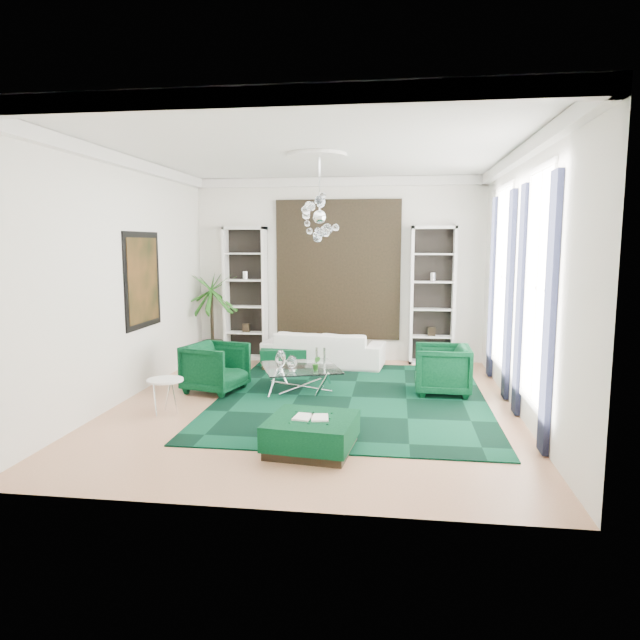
# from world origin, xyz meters

# --- Properties ---
(floor) EXTENTS (6.00, 7.00, 0.02)m
(floor) POSITION_xyz_m (0.00, 0.00, -0.01)
(floor) COLOR tan
(floor) RESTS_ON ground
(ceiling) EXTENTS (6.00, 7.00, 0.02)m
(ceiling) POSITION_xyz_m (0.00, 0.00, 3.81)
(ceiling) COLOR white
(ceiling) RESTS_ON ground
(wall_back) EXTENTS (6.00, 0.02, 3.80)m
(wall_back) POSITION_xyz_m (0.00, 3.51, 1.90)
(wall_back) COLOR white
(wall_back) RESTS_ON ground
(wall_front) EXTENTS (6.00, 0.02, 3.80)m
(wall_front) POSITION_xyz_m (0.00, -3.51, 1.90)
(wall_front) COLOR white
(wall_front) RESTS_ON ground
(wall_left) EXTENTS (0.02, 7.00, 3.80)m
(wall_left) POSITION_xyz_m (-3.01, 0.00, 1.90)
(wall_left) COLOR white
(wall_left) RESTS_ON ground
(wall_right) EXTENTS (0.02, 7.00, 3.80)m
(wall_right) POSITION_xyz_m (3.01, 0.00, 1.90)
(wall_right) COLOR white
(wall_right) RESTS_ON ground
(crown_molding) EXTENTS (6.00, 7.00, 0.18)m
(crown_molding) POSITION_xyz_m (0.00, 0.00, 3.70)
(crown_molding) COLOR white
(crown_molding) RESTS_ON ceiling
(ceiling_medallion) EXTENTS (0.90, 0.90, 0.05)m
(ceiling_medallion) POSITION_xyz_m (0.00, 0.30, 3.77)
(ceiling_medallion) COLOR white
(ceiling_medallion) RESTS_ON ceiling
(tapestry) EXTENTS (2.50, 0.06, 2.80)m
(tapestry) POSITION_xyz_m (0.00, 3.46, 1.90)
(tapestry) COLOR black
(tapestry) RESTS_ON wall_back
(shelving_left) EXTENTS (0.90, 0.38, 2.80)m
(shelving_left) POSITION_xyz_m (-1.95, 3.31, 1.40)
(shelving_left) COLOR white
(shelving_left) RESTS_ON floor
(shelving_right) EXTENTS (0.90, 0.38, 2.80)m
(shelving_right) POSITION_xyz_m (1.95, 3.31, 1.40)
(shelving_right) COLOR white
(shelving_right) RESTS_ON floor
(painting) EXTENTS (0.04, 1.30, 1.60)m
(painting) POSITION_xyz_m (-2.97, 0.60, 1.85)
(painting) COLOR black
(painting) RESTS_ON wall_left
(window_near) EXTENTS (0.03, 1.10, 2.90)m
(window_near) POSITION_xyz_m (2.99, -0.90, 1.90)
(window_near) COLOR white
(window_near) RESTS_ON wall_right
(curtain_near_a) EXTENTS (0.07, 0.30, 3.25)m
(curtain_near_a) POSITION_xyz_m (2.96, -1.68, 1.65)
(curtain_near_a) COLOR black
(curtain_near_a) RESTS_ON floor
(curtain_near_b) EXTENTS (0.07, 0.30, 3.25)m
(curtain_near_b) POSITION_xyz_m (2.96, -0.12, 1.65)
(curtain_near_b) COLOR black
(curtain_near_b) RESTS_ON floor
(window_far) EXTENTS (0.03, 1.10, 2.90)m
(window_far) POSITION_xyz_m (2.99, 1.50, 1.90)
(window_far) COLOR white
(window_far) RESTS_ON wall_right
(curtain_far_a) EXTENTS (0.07, 0.30, 3.25)m
(curtain_far_a) POSITION_xyz_m (2.96, 0.72, 1.65)
(curtain_far_a) COLOR black
(curtain_far_a) RESTS_ON floor
(curtain_far_b) EXTENTS (0.07, 0.30, 3.25)m
(curtain_far_b) POSITION_xyz_m (2.96, 2.28, 1.65)
(curtain_far_b) COLOR black
(curtain_far_b) RESTS_ON floor
(rug) EXTENTS (4.20, 5.00, 0.02)m
(rug) POSITION_xyz_m (0.54, 0.45, 0.01)
(rug) COLOR black
(rug) RESTS_ON floor
(sofa) EXTENTS (2.48, 1.18, 0.70)m
(sofa) POSITION_xyz_m (-0.21, 2.79, 0.35)
(sofa) COLOR white
(sofa) RESTS_ON floor
(armchair_left) EXTENTS (1.09, 1.08, 0.81)m
(armchair_left) POSITION_xyz_m (-1.74, 0.56, 0.41)
(armchair_left) COLOR black
(armchair_left) RESTS_ON floor
(armchair_right) EXTENTS (0.91, 0.89, 0.81)m
(armchair_right) POSITION_xyz_m (1.98, 0.90, 0.41)
(armchair_right) COLOR black
(armchair_right) RESTS_ON floor
(coffee_table) EXTENTS (1.54, 1.54, 0.41)m
(coffee_table) POSITION_xyz_m (-0.35, 0.78, 0.21)
(coffee_table) COLOR white
(coffee_table) RESTS_ON floor
(ottoman_side) EXTENTS (1.04, 1.04, 0.40)m
(ottoman_side) POSITION_xyz_m (-1.00, 2.63, 0.20)
(ottoman_side) COLOR black
(ottoman_side) RESTS_ON floor
(ottoman_front) EXTENTS (1.11, 1.11, 0.40)m
(ottoman_front) POSITION_xyz_m (0.24, -1.93, 0.20)
(ottoman_front) COLOR black
(ottoman_front) RESTS_ON floor
(book) EXTENTS (0.42, 0.28, 0.03)m
(book) POSITION_xyz_m (0.24, -1.93, 0.42)
(book) COLOR white
(book) RESTS_ON ottoman_front
(side_table) EXTENTS (0.66, 0.66, 0.50)m
(side_table) POSITION_xyz_m (-2.08, -0.74, 0.25)
(side_table) COLOR white
(side_table) RESTS_ON floor
(palm) EXTENTS (1.61, 1.61, 2.40)m
(palm) POSITION_xyz_m (-2.65, 3.15, 1.20)
(palm) COLOR #23601B
(palm) RESTS_ON floor
(chandelier) EXTENTS (1.02, 1.02, 0.72)m
(chandelier) POSITION_xyz_m (0.05, 0.18, 2.85)
(chandelier) COLOR white
(chandelier) RESTS_ON ceiling
(table_plant) EXTENTS (0.14, 0.11, 0.24)m
(table_plant) POSITION_xyz_m (-0.05, 0.53, 0.53)
(table_plant) COLOR #23601B
(table_plant) RESTS_ON coffee_table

